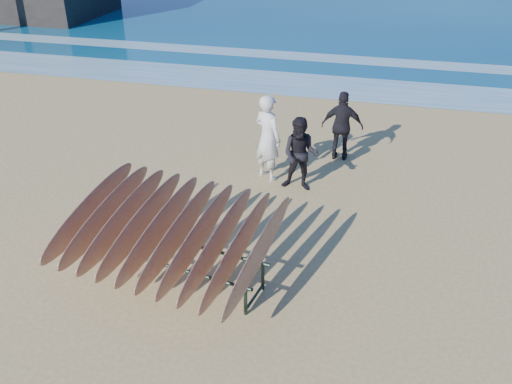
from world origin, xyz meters
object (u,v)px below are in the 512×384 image
at_px(person_dark_b, 342,126).
at_px(person_white, 268,138).
at_px(surfboard_rack, 169,231).
at_px(person_dark_a, 300,155).

bearing_deg(person_dark_b, person_white, 43.22).
bearing_deg(surfboard_rack, person_dark_a, 77.26).
relative_size(person_dark_a, person_dark_b, 0.97).
bearing_deg(person_dark_b, person_dark_a, 68.17).
xyz_separation_m(surfboard_rack, person_dark_b, (2.12, 5.30, -0.08)).
bearing_deg(person_white, person_dark_b, -103.75).
distance_m(person_white, person_dark_a, 0.87).
xyz_separation_m(person_white, person_dark_b, (1.45, 1.40, -0.13)).
height_order(surfboard_rack, person_white, person_white).
distance_m(surfboard_rack, person_dark_a, 3.85).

